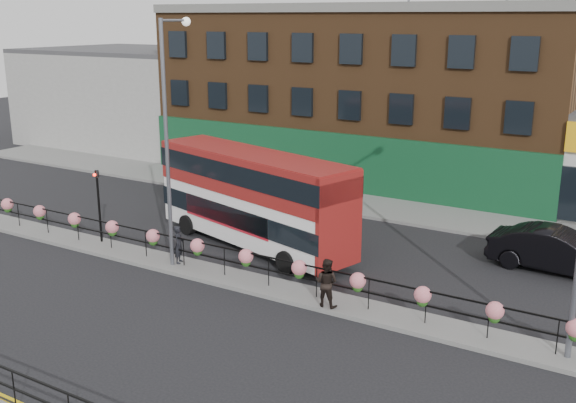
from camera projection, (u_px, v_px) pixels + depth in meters
The scene contains 12 objects.
ground at pixel (246, 284), 25.23m from camera, with size 120.00×120.00×0.00m, color black.
north_pavement at pixel (378, 207), 35.09m from camera, with size 60.00×4.00×0.15m, color slate.
median at pixel (246, 282), 25.21m from camera, with size 60.00×1.60×0.15m, color slate.
brick_building at pixel (374, 91), 42.30m from camera, with size 25.00×12.21×10.30m.
warehouse_west at pixel (137, 96), 52.89m from camera, with size 15.50×12.00×7.30m.
median_railing at pixel (246, 258), 24.95m from camera, with size 30.04×0.56×1.23m.
double_decker_bus at pixel (253, 190), 28.65m from camera, with size 10.55×5.10×4.15m.
car at pixel (557, 251), 26.29m from camera, with size 5.23×2.02×1.70m, color black.
pedestrian_a at pixel (179, 244), 26.79m from camera, with size 0.56×0.66×1.54m, color black.
pedestrian_b at pixel (326, 283), 22.74m from camera, with size 0.86×0.68×1.70m, color black.
lamp_column_west at pixel (170, 123), 25.50m from camera, with size 0.34×1.67×9.51m.
traffic_light_median at pixel (98, 190), 28.92m from camera, with size 0.15×0.28×3.65m.
Camera 1 is at (13.57, -19.25, 9.69)m, focal length 42.00 mm.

